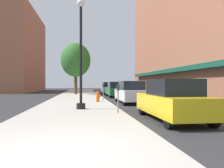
# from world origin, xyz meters

# --- Properties ---
(ground_plane) EXTENTS (90.00, 90.00, 0.00)m
(ground_plane) POSITION_xyz_m (4.00, 18.00, 0.00)
(ground_plane) COLOR #2D2D30
(sidewalk_slab) EXTENTS (4.80, 50.00, 0.12)m
(sidewalk_slab) POSITION_xyz_m (0.00, 19.00, 0.06)
(sidewalk_slab) COLOR #B7B2A8
(sidewalk_slab) RESTS_ON ground
(building_right_brick) EXTENTS (6.80, 40.00, 21.44)m
(building_right_brick) POSITION_xyz_m (14.99, 22.00, 10.70)
(building_right_brick) COLOR #9E6047
(building_right_brick) RESTS_ON ground
(building_far_background) EXTENTS (6.80, 18.00, 14.52)m
(building_far_background) POSITION_xyz_m (-11.01, 37.00, 7.24)
(building_far_background) COLOR #9E6047
(building_far_background) RESTS_ON ground
(lamppost) EXTENTS (0.48, 0.48, 5.90)m
(lamppost) POSITION_xyz_m (0.32, 7.29, 3.20)
(lamppost) COLOR black
(lamppost) RESTS_ON sidewalk_slab
(fire_hydrant) EXTENTS (0.33, 0.26, 0.79)m
(fire_hydrant) POSITION_xyz_m (1.53, 11.49, 0.52)
(fire_hydrant) COLOR #E05614
(fire_hydrant) RESTS_ON sidewalk_slab
(parking_meter_near) EXTENTS (0.14, 0.09, 1.31)m
(parking_meter_near) POSITION_xyz_m (2.05, 12.60, 0.95)
(parking_meter_near) COLOR slate
(parking_meter_near) RESTS_ON sidewalk_slab
(parking_meter_far) EXTENTS (0.14, 0.09, 1.31)m
(parking_meter_far) POSITION_xyz_m (2.05, 5.55, 0.95)
(parking_meter_far) COLOR slate
(parking_meter_far) RESTS_ON sidewalk_slab
(tree_near) EXTENTS (3.79, 3.79, 6.57)m
(tree_near) POSITION_xyz_m (-0.46, 23.55, 4.49)
(tree_near) COLOR #4C3823
(tree_near) RESTS_ON sidewalk_slab
(car_yellow) EXTENTS (1.80, 4.30, 1.66)m
(car_yellow) POSITION_xyz_m (4.00, 3.96, 0.81)
(car_yellow) COLOR black
(car_yellow) RESTS_ON ground
(car_white) EXTENTS (1.80, 4.30, 1.66)m
(car_white) POSITION_xyz_m (4.00, 11.35, 0.81)
(car_white) COLOR black
(car_white) RESTS_ON ground
(car_green) EXTENTS (1.80, 4.30, 1.66)m
(car_green) POSITION_xyz_m (4.00, 18.66, 0.81)
(car_green) COLOR black
(car_green) RESTS_ON ground
(car_silver) EXTENTS (1.80, 4.30, 1.66)m
(car_silver) POSITION_xyz_m (4.00, 25.19, 0.81)
(car_silver) COLOR black
(car_silver) RESTS_ON ground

